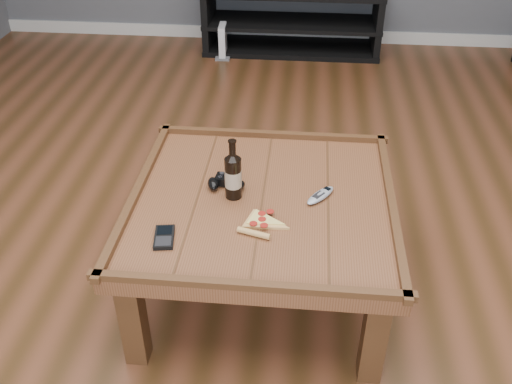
# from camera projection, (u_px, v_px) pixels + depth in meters

# --- Properties ---
(ground) EXTENTS (6.00, 6.00, 0.00)m
(ground) POSITION_uv_depth(u_px,v_px,m) (262.00, 285.00, 2.43)
(ground) COLOR #402712
(ground) RESTS_ON ground
(baseboard) EXTENTS (5.00, 0.02, 0.10)m
(baseboard) POSITION_uv_depth(u_px,v_px,m) (292.00, 34.00, 4.85)
(baseboard) COLOR silver
(baseboard) RESTS_ON ground
(coffee_table) EXTENTS (1.03, 1.03, 0.48)m
(coffee_table) POSITION_uv_depth(u_px,v_px,m) (262.00, 211.00, 2.21)
(coffee_table) COLOR #572F19
(coffee_table) RESTS_ON ground
(media_console) EXTENTS (1.40, 0.45, 0.50)m
(media_console) POSITION_uv_depth(u_px,v_px,m) (292.00, 21.00, 4.54)
(media_console) COLOR black
(media_console) RESTS_ON ground
(beer_bottle) EXTENTS (0.06, 0.06, 0.25)m
(beer_bottle) POSITION_uv_depth(u_px,v_px,m) (233.00, 175.00, 2.13)
(beer_bottle) COLOR black
(beer_bottle) RESTS_ON coffee_table
(game_controller) EXTENTS (0.17, 0.12, 0.04)m
(game_controller) POSITION_uv_depth(u_px,v_px,m) (226.00, 183.00, 2.23)
(game_controller) COLOR black
(game_controller) RESTS_ON coffee_table
(pizza_slice) EXTENTS (0.19, 0.24, 0.02)m
(pizza_slice) POSITION_uv_depth(u_px,v_px,m) (261.00, 223.00, 2.04)
(pizza_slice) COLOR tan
(pizza_slice) RESTS_ON coffee_table
(smartphone) EXTENTS (0.08, 0.13, 0.02)m
(smartphone) POSITION_uv_depth(u_px,v_px,m) (164.00, 237.00, 1.97)
(smartphone) COLOR black
(smartphone) RESTS_ON coffee_table
(remote_control) EXTENTS (0.13, 0.15, 0.02)m
(remote_control) POSITION_uv_depth(u_px,v_px,m) (320.00, 195.00, 2.17)
(remote_control) COLOR gray
(remote_control) RESTS_ON coffee_table
(game_console) EXTENTS (0.12, 0.21, 0.26)m
(game_console) POSITION_uv_depth(u_px,v_px,m) (223.00, 42.00, 4.50)
(game_console) COLOR slate
(game_console) RESTS_ON ground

